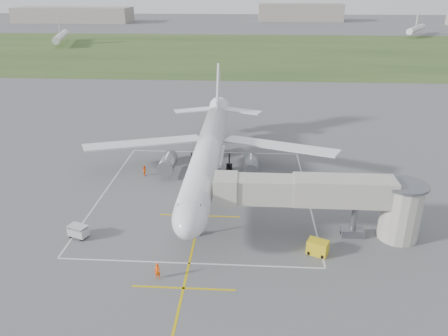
# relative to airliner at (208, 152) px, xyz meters

# --- Properties ---
(ground) EXTENTS (700.00, 700.00, 0.00)m
(ground) POSITION_rel_airliner_xyz_m (0.00, -0.75, -4.39)
(ground) COLOR #555558
(ground) RESTS_ON ground
(grass_strip) EXTENTS (700.00, 120.00, 0.02)m
(grass_strip) POSITION_rel_airliner_xyz_m (0.00, 129.25, -4.38)
(grass_strip) COLOR #324A20
(grass_strip) RESTS_ON ground
(apron_markings) EXTENTS (28.20, 60.00, 0.01)m
(apron_markings) POSITION_rel_airliner_xyz_m (0.00, -6.57, -4.38)
(apron_markings) COLOR #C6A80B
(apron_markings) RESTS_ON ground
(airliner) EXTENTS (38.93, 46.75, 13.52)m
(airliner) POSITION_rel_airliner_xyz_m (0.00, 0.00, 0.00)
(airliner) COLOR silver
(airliner) RESTS_ON ground
(jet_bridge) EXTENTS (23.40, 5.00, 7.20)m
(jet_bridge) POSITION_rel_airliner_xyz_m (15.72, -14.25, 0.35)
(jet_bridge) COLOR #9C978D
(jet_bridge) RESTS_ON ground
(gpu_unit) EXTENTS (2.52, 2.18, 1.60)m
(gpu_unit) POSITION_rel_airliner_xyz_m (13.50, -18.17, -3.60)
(gpu_unit) COLOR gold
(gpu_unit) RESTS_ON ground
(baggage_cart) EXTENTS (2.47, 1.98, 1.50)m
(baggage_cart) POSITION_rel_airliner_xyz_m (-13.27, -16.53, -3.62)
(baggage_cart) COLOR #BBBBBB
(baggage_cart) RESTS_ON ground
(ramp_worker_nose) EXTENTS (0.68, 0.50, 1.73)m
(ramp_worker_nose) POSITION_rel_airliner_xyz_m (-2.74, -23.42, -3.53)
(ramp_worker_nose) COLOR #FF5108
(ramp_worker_nose) RESTS_ON ground
(ramp_worker_wing) EXTENTS (0.89, 0.95, 1.55)m
(ramp_worker_wing) POSITION_rel_airliner_xyz_m (-9.65, 1.02, -3.62)
(ramp_worker_wing) COLOR #FF5508
(ramp_worker_wing) RESTS_ON ground
(distant_hangars) EXTENTS (345.00, 49.00, 12.00)m
(distant_hangars) POSITION_rel_airliner_xyz_m (-16.15, 264.44, 0.78)
(distant_hangars) COLOR gray
(distant_hangars) RESTS_ON ground
(distant_aircraft) EXTENTS (189.44, 75.34, 8.85)m
(distant_aircraft) POSITION_rel_airliner_xyz_m (5.40, 166.82, -0.80)
(distant_aircraft) COLOR silver
(distant_aircraft) RESTS_ON ground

